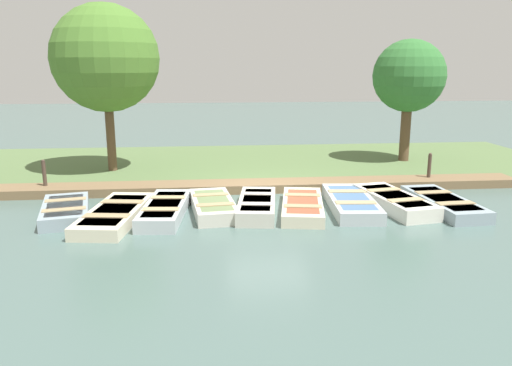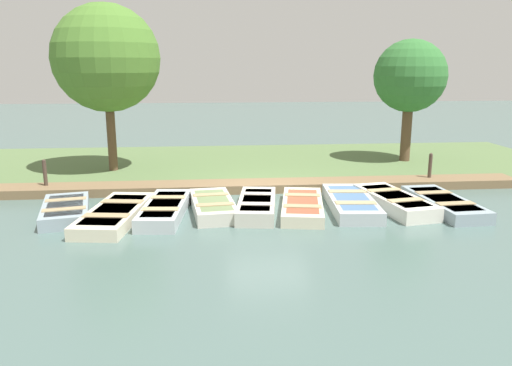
{
  "view_description": "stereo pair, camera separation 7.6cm",
  "coord_description": "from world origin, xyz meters",
  "px_view_note": "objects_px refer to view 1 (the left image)",
  "views": [
    {
      "loc": [
        14.37,
        -1.77,
        3.92
      ],
      "look_at": [
        0.61,
        -0.42,
        0.65
      ],
      "focal_mm": 35.0,
      "sensor_mm": 36.0,
      "label": 1
    },
    {
      "loc": [
        14.37,
        -1.69,
        3.92
      ],
      "look_at": [
        0.61,
        -0.42,
        0.65
      ],
      "focal_mm": 35.0,
      "sensor_mm": 36.0,
      "label": 2
    }
  ],
  "objects_px": {
    "rowboat_1": "(115,214)",
    "rowboat_2": "(165,209)",
    "mooring_post_far": "(429,169)",
    "rowboat_3": "(213,206)",
    "rowboat_7": "(394,201)",
    "rowboat_4": "(257,205)",
    "rowboat_5": "(302,206)",
    "park_tree_far_left": "(105,59)",
    "rowboat_8": "(443,203)",
    "mooring_post_near": "(45,177)",
    "rowboat_0": "(65,210)",
    "rowboat_6": "(351,203)",
    "park_tree_left": "(409,77)"
  },
  "relations": [
    {
      "from": "rowboat_7",
      "to": "park_tree_left",
      "type": "height_order",
      "value": "park_tree_left"
    },
    {
      "from": "rowboat_3",
      "to": "rowboat_5",
      "type": "relative_size",
      "value": 0.89
    },
    {
      "from": "rowboat_0",
      "to": "rowboat_2",
      "type": "distance_m",
      "value": 2.63
    },
    {
      "from": "rowboat_5",
      "to": "park_tree_left",
      "type": "height_order",
      "value": "park_tree_left"
    },
    {
      "from": "mooring_post_near",
      "to": "rowboat_8",
      "type": "bearing_deg",
      "value": 76.51
    },
    {
      "from": "rowboat_6",
      "to": "rowboat_3",
      "type": "bearing_deg",
      "value": -85.67
    },
    {
      "from": "rowboat_0",
      "to": "mooring_post_near",
      "type": "height_order",
      "value": "mooring_post_near"
    },
    {
      "from": "rowboat_1",
      "to": "rowboat_2",
      "type": "height_order",
      "value": "rowboat_2"
    },
    {
      "from": "rowboat_2",
      "to": "park_tree_left",
      "type": "distance_m",
      "value": 11.28
    },
    {
      "from": "rowboat_8",
      "to": "park_tree_left",
      "type": "relative_size",
      "value": 0.65
    },
    {
      "from": "rowboat_4",
      "to": "park_tree_far_left",
      "type": "relative_size",
      "value": 0.48
    },
    {
      "from": "rowboat_6",
      "to": "mooring_post_far",
      "type": "relative_size",
      "value": 3.02
    },
    {
      "from": "rowboat_5",
      "to": "park_tree_left",
      "type": "bearing_deg",
      "value": 149.01
    },
    {
      "from": "rowboat_0",
      "to": "rowboat_5",
      "type": "height_order",
      "value": "rowboat_0"
    },
    {
      "from": "mooring_post_far",
      "to": "park_tree_far_left",
      "type": "height_order",
      "value": "park_tree_far_left"
    },
    {
      "from": "rowboat_2",
      "to": "rowboat_8",
      "type": "distance_m",
      "value": 7.69
    },
    {
      "from": "rowboat_4",
      "to": "rowboat_8",
      "type": "xyz_separation_m",
      "value": [
        0.18,
        5.22,
        -0.03
      ]
    },
    {
      "from": "rowboat_4",
      "to": "rowboat_7",
      "type": "bearing_deg",
      "value": 98.65
    },
    {
      "from": "park_tree_far_left",
      "to": "rowboat_4",
      "type": "bearing_deg",
      "value": 42.97
    },
    {
      "from": "rowboat_4",
      "to": "park_tree_left",
      "type": "height_order",
      "value": "park_tree_left"
    },
    {
      "from": "rowboat_1",
      "to": "rowboat_6",
      "type": "xyz_separation_m",
      "value": [
        -0.45,
        6.38,
        0.01
      ]
    },
    {
      "from": "rowboat_4",
      "to": "park_tree_left",
      "type": "distance_m",
      "value": 9.36
    },
    {
      "from": "rowboat_8",
      "to": "mooring_post_far",
      "type": "distance_m",
      "value": 2.92
    },
    {
      "from": "mooring_post_far",
      "to": "rowboat_3",
      "type": "bearing_deg",
      "value": -71.14
    },
    {
      "from": "rowboat_5",
      "to": "park_tree_far_left",
      "type": "height_order",
      "value": "park_tree_far_left"
    },
    {
      "from": "rowboat_5",
      "to": "mooring_post_near",
      "type": "xyz_separation_m",
      "value": [
        -2.64,
        -7.61,
        0.39
      ]
    },
    {
      "from": "rowboat_3",
      "to": "mooring_post_far",
      "type": "distance_m",
      "value": 7.64
    },
    {
      "from": "rowboat_7",
      "to": "mooring_post_far",
      "type": "bearing_deg",
      "value": 130.28
    },
    {
      "from": "rowboat_3",
      "to": "rowboat_6",
      "type": "relative_size",
      "value": 0.86
    },
    {
      "from": "rowboat_3",
      "to": "rowboat_5",
      "type": "bearing_deg",
      "value": 79.68
    },
    {
      "from": "rowboat_1",
      "to": "mooring_post_near",
      "type": "xyz_separation_m",
      "value": [
        -2.95,
        -2.63,
        0.39
      ]
    },
    {
      "from": "rowboat_7",
      "to": "rowboat_8",
      "type": "distance_m",
      "value": 1.36
    },
    {
      "from": "rowboat_7",
      "to": "mooring_post_near",
      "type": "bearing_deg",
      "value": -113.73
    },
    {
      "from": "rowboat_4",
      "to": "rowboat_7",
      "type": "xyz_separation_m",
      "value": [
        -0.03,
        3.87,
        0.0
      ]
    },
    {
      "from": "rowboat_3",
      "to": "mooring_post_far",
      "type": "xyz_separation_m",
      "value": [
        -2.47,
        7.22,
        0.37
      ]
    },
    {
      "from": "rowboat_2",
      "to": "park_tree_left",
      "type": "bearing_deg",
      "value": 129.19
    },
    {
      "from": "rowboat_3",
      "to": "rowboat_8",
      "type": "height_order",
      "value": "rowboat_3"
    },
    {
      "from": "rowboat_5",
      "to": "rowboat_7",
      "type": "bearing_deg",
      "value": 102.0
    },
    {
      "from": "rowboat_5",
      "to": "mooring_post_near",
      "type": "height_order",
      "value": "mooring_post_near"
    },
    {
      "from": "rowboat_7",
      "to": "rowboat_1",
      "type": "bearing_deg",
      "value": -96.71
    },
    {
      "from": "rowboat_1",
      "to": "mooring_post_far",
      "type": "relative_size",
      "value": 3.23
    },
    {
      "from": "rowboat_2",
      "to": "mooring_post_near",
      "type": "relative_size",
      "value": 2.88
    },
    {
      "from": "mooring_post_far",
      "to": "rowboat_1",
      "type": "bearing_deg",
      "value": -73.15
    },
    {
      "from": "rowboat_5",
      "to": "rowboat_6",
      "type": "distance_m",
      "value": 1.41
    },
    {
      "from": "rowboat_8",
      "to": "mooring_post_near",
      "type": "relative_size",
      "value": 2.91
    },
    {
      "from": "park_tree_far_left",
      "to": "rowboat_1",
      "type": "bearing_deg",
      "value": 10.59
    },
    {
      "from": "rowboat_2",
      "to": "rowboat_4",
      "type": "distance_m",
      "value": 2.48
    },
    {
      "from": "rowboat_8",
      "to": "mooring_post_near",
      "type": "height_order",
      "value": "mooring_post_near"
    },
    {
      "from": "rowboat_6",
      "to": "rowboat_8",
      "type": "bearing_deg",
      "value": 88.89
    },
    {
      "from": "rowboat_3",
      "to": "rowboat_7",
      "type": "bearing_deg",
      "value": 82.76
    }
  ]
}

